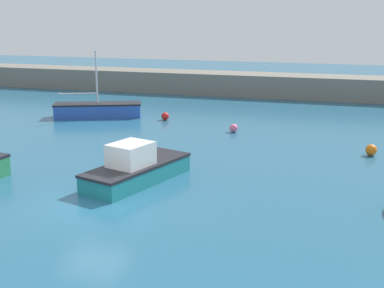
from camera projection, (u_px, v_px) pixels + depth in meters
name	position (u px, v px, depth m)	size (l,w,h in m)	color
ground_plane	(94.00, 207.00, 20.83)	(120.00, 120.00, 0.20)	#235B7A
harbor_breakwater	(241.00, 84.00, 47.53)	(55.99, 3.43, 1.91)	slate
sailboat_short_mast	(98.00, 110.00, 37.75)	(6.25, 3.74, 4.66)	#2D56B7
motorboat_grey_hull	(136.00, 168.00, 23.39)	(3.51, 5.85, 1.84)	teal
mooring_buoy_red	(165.00, 116.00, 36.75)	(0.54, 0.54, 0.54)	red
mooring_buoy_orange	(371.00, 150.00, 27.80)	(0.59, 0.59, 0.59)	orange
mooring_buoy_pink	(234.00, 128.00, 33.12)	(0.52, 0.52, 0.52)	#EA668C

